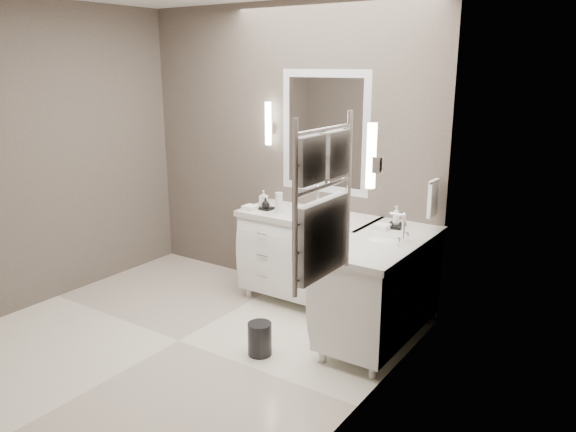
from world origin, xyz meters
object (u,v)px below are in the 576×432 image
Objects in this scene: vanity_back at (308,252)px; towel_ladder at (323,211)px; vanity_right at (381,284)px; waste_bin at (260,339)px.

vanity_back is 1.38× the size of towel_ladder.
towel_ladder reaches higher than vanity_back.
vanity_right is at bearing -20.38° from vanity_back.
vanity_right is 1.38× the size of towel_ladder.
towel_ladder reaches higher than waste_bin.
towel_ladder is 3.51× the size of waste_bin.
towel_ladder reaches higher than vanity_right.
vanity_right is 1.03m from waste_bin.
towel_ladder is at bearing -33.88° from waste_bin.
waste_bin is at bearing -77.98° from vanity_back.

